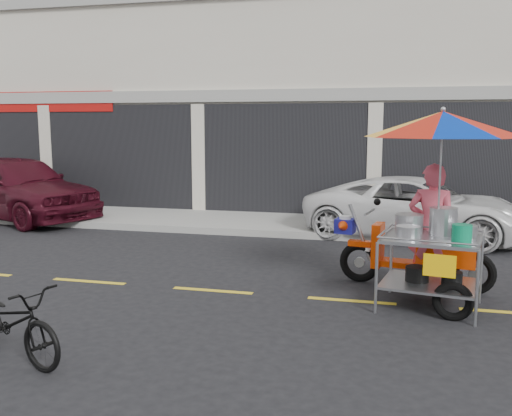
% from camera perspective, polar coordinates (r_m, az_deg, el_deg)
% --- Properties ---
extents(ground, '(90.00, 90.00, 0.00)m').
position_cam_1_polar(ground, '(8.02, 9.53, -9.16)').
color(ground, black).
extents(sidewalk, '(45.00, 3.00, 0.15)m').
position_cam_1_polar(sidewalk, '(13.35, 11.40, -1.78)').
color(sidewalk, gray).
rests_on(sidewalk, ground).
extents(shophouse_block, '(36.00, 8.11, 10.40)m').
position_cam_1_polar(shophouse_block, '(18.45, 21.59, 13.57)').
color(shophouse_block, beige).
rests_on(shophouse_block, ground).
extents(centerline, '(42.00, 0.10, 0.01)m').
position_cam_1_polar(centerline, '(8.02, 9.53, -9.13)').
color(centerline, gold).
rests_on(centerline, ground).
extents(maroon_sedan, '(5.25, 3.54, 1.66)m').
position_cam_1_polar(maroon_sedan, '(15.51, -22.88, 1.95)').
color(maroon_sedan, '#3D0B17').
rests_on(maroon_sedan, ground).
extents(white_pickup, '(4.98, 3.00, 1.29)m').
position_cam_1_polar(white_pickup, '(12.45, 15.87, -0.01)').
color(white_pickup, silver).
rests_on(white_pickup, ground).
extents(near_bicycle, '(1.64, 1.00, 0.81)m').
position_cam_1_polar(near_bicycle, '(6.43, -23.39, -10.43)').
color(near_bicycle, black).
rests_on(near_bicycle, ground).
extents(food_vendor_rig, '(2.61, 2.40, 2.63)m').
position_cam_1_polar(food_vendor_rig, '(8.00, 17.47, 2.63)').
color(food_vendor_rig, black).
rests_on(food_vendor_rig, ground).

